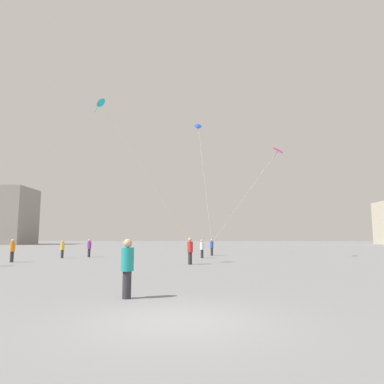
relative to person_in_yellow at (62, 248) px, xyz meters
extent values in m
plane|color=slate|center=(11.78, -23.07, -0.87)|extent=(300.00, 300.00, 0.00)
cylinder|color=#2D2D33|center=(0.00, 0.00, -0.51)|extent=(0.23, 0.23, 0.72)
cylinder|color=yellow|center=(0.00, 0.00, 0.17)|extent=(0.34, 0.34, 0.63)
sphere|color=tan|center=(0.00, 0.00, 0.60)|extent=(0.23, 0.23, 0.23)
cylinder|color=#2D2D33|center=(11.66, -6.97, -0.45)|extent=(0.27, 0.27, 0.83)
cylinder|color=red|center=(11.66, -6.97, 0.32)|extent=(0.40, 0.40, 0.72)
sphere|color=tan|center=(11.66, -6.97, 0.82)|extent=(0.27, 0.27, 0.27)
cylinder|color=#2D2D33|center=(-1.75, -5.18, -0.48)|extent=(0.26, 0.26, 0.78)
cylinder|color=orange|center=(-1.75, -5.18, 0.26)|extent=(0.37, 0.37, 0.68)
sphere|color=tan|center=(-1.75, -5.18, 0.72)|extent=(0.26, 0.26, 0.26)
cylinder|color=#2D2D33|center=(1.93, 1.54, -0.48)|extent=(0.25, 0.25, 0.77)
cylinder|color=purple|center=(1.93, 1.54, 0.24)|extent=(0.37, 0.37, 0.67)
sphere|color=tan|center=(1.93, 1.54, 0.71)|extent=(0.25, 0.25, 0.25)
cylinder|color=#2D2D33|center=(13.54, 4.39, -0.49)|extent=(0.25, 0.25, 0.76)
cylinder|color=#3351B7|center=(13.54, 4.39, 0.23)|extent=(0.36, 0.36, 0.66)
sphere|color=tan|center=(13.54, 4.39, 0.68)|extent=(0.25, 0.25, 0.25)
cylinder|color=#2D2D33|center=(12.53, 0.22, -0.49)|extent=(0.25, 0.25, 0.75)
cylinder|color=white|center=(12.53, 0.22, 0.21)|extent=(0.36, 0.36, 0.65)
sphere|color=tan|center=(12.53, 0.22, 0.66)|extent=(0.25, 0.25, 0.25)
cylinder|color=#2D2D33|center=(10.08, -20.30, -0.45)|extent=(0.27, 0.27, 0.83)
cylinder|color=teal|center=(10.08, -20.30, 0.32)|extent=(0.40, 0.40, 0.72)
sphere|color=tan|center=(10.08, -20.30, 0.82)|extent=(0.27, 0.27, 0.27)
cone|color=blue|center=(12.18, 7.83, 13.85)|extent=(0.85, 0.59, 0.74)
sphere|color=blue|center=(12.16, 7.69, 13.64)|extent=(0.10, 0.10, 0.10)
sphere|color=blue|center=(12.14, 7.55, 13.43)|extent=(0.10, 0.10, 0.10)
sphere|color=blue|center=(12.12, 7.41, 13.22)|extent=(0.10, 0.10, 0.10)
cylinder|color=silver|center=(12.86, 6.11, 7.14)|extent=(1.39, 3.46, 13.42)
cone|color=#1EB2C6|center=(5.41, -8.12, 10.36)|extent=(0.72, 0.84, 0.58)
sphere|color=#1EB2C6|center=(5.27, -8.09, 10.15)|extent=(0.10, 0.10, 0.10)
sphere|color=#1EB2C6|center=(5.13, -8.06, 9.94)|extent=(0.10, 0.10, 0.10)
sphere|color=#1EB2C6|center=(5.00, -8.03, 9.73)|extent=(0.10, 0.10, 0.10)
cylinder|color=silver|center=(8.53, -7.54, 5.40)|extent=(6.27, 1.16, 9.93)
pyramid|color=#D12899|center=(19.80, 0.95, 9.18)|extent=(1.41, 1.44, 0.63)
sphere|color=#D12899|center=(19.65, 0.91, 8.95)|extent=(0.10, 0.10, 0.10)
sphere|color=#D12899|center=(19.52, 0.86, 8.74)|extent=(0.10, 0.10, 0.10)
sphere|color=#D12899|center=(19.39, 0.81, 8.53)|extent=(0.10, 0.10, 0.10)
cylinder|color=silver|center=(16.66, 2.68, 4.80)|extent=(6.26, 3.45, 8.73)
camera|label=1|loc=(12.33, -31.21, 1.01)|focal=32.45mm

